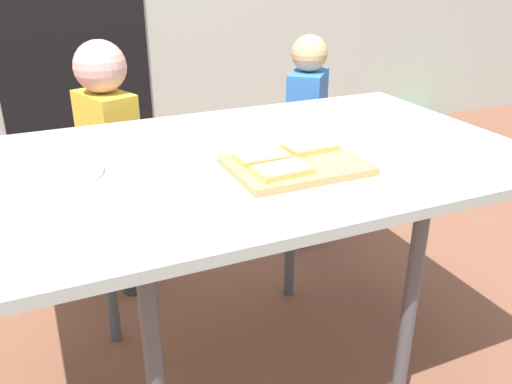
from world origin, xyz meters
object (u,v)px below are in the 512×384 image
object	(u,v)px
child_left	(110,153)
plate_white_left	(57,174)
pizza_slice_near_left	(282,170)
child_right	(306,132)
dining_table	(240,175)
pizza_slice_far_left	(262,157)
cutting_board	(296,165)
pizza_slice_far_right	(310,147)
garden_hose_coil	(429,123)

from	to	relation	value
child_left	plate_white_left	bearing A→B (deg)	-109.04
pizza_slice_near_left	child_right	xyz separation A→B (m)	(0.59, 0.94, -0.25)
dining_table	plate_white_left	size ratio (longest dim) A/B	7.09
dining_table	child_right	xyz separation A→B (m)	(0.62, 0.74, -0.17)
pizza_slice_far_left	cutting_board	bearing A→B (deg)	-32.53
pizza_slice_far_right	child_right	world-z (taller)	child_right
pizza_slice_far_right	pizza_slice_far_left	size ratio (longest dim) A/B	1.03
pizza_slice_near_left	pizza_slice_far_left	size ratio (longest dim) A/B	1.03
cutting_board	dining_table	bearing A→B (deg)	124.09
cutting_board	child_right	xyz separation A→B (m)	(0.53, 0.88, -0.24)
garden_hose_coil	pizza_slice_near_left	bearing A→B (deg)	-138.16
pizza_slice_far_right	garden_hose_coil	world-z (taller)	pizza_slice_far_right
plate_white_left	pizza_slice_far_left	bearing A→B (deg)	-17.24
pizza_slice_far_right	child_right	bearing A→B (deg)	61.13
child_left	garden_hose_coil	distance (m)	3.03
pizza_slice_far_left	garden_hose_coil	world-z (taller)	pizza_slice_far_left
pizza_slice_far_right	pizza_slice_near_left	world-z (taller)	same
child_left	garden_hose_coil	size ratio (longest dim) A/B	2.47
dining_table	cutting_board	xyz separation A→B (m)	(0.10, -0.14, 0.06)
pizza_slice_far_right	pizza_slice_near_left	distance (m)	0.19
dining_table	pizza_slice_far_left	xyz separation A→B (m)	(0.02, -0.10, 0.08)
dining_table	child_left	xyz separation A→B (m)	(-0.25, 0.69, -0.13)
cutting_board	pizza_slice_far_left	bearing A→B (deg)	147.47
pizza_slice_near_left	plate_white_left	size ratio (longest dim) A/B	0.62
cutting_board	plate_white_left	distance (m)	0.60
pizza_slice_far_right	plate_white_left	distance (m)	0.65
dining_table	child_right	bearing A→B (deg)	49.90
pizza_slice_far_right	pizza_slice_far_left	xyz separation A→B (m)	(-0.15, -0.02, 0.00)
pizza_slice_far_left	child_right	distance (m)	1.06
plate_white_left	child_left	bearing A→B (deg)	70.96
dining_table	cutting_board	size ratio (longest dim) A/B	4.72
pizza_slice_near_left	child_right	world-z (taller)	child_right
child_right	cutting_board	bearing A→B (deg)	-120.82
pizza_slice_far_right	pizza_slice_far_left	world-z (taller)	same
dining_table	pizza_slice_far_left	bearing A→B (deg)	-76.61
pizza_slice_far_right	child_right	distance (m)	0.97
cutting_board	pizza_slice_far_right	world-z (taller)	pizza_slice_far_right
cutting_board	pizza_slice_far_left	size ratio (longest dim) A/B	2.49
dining_table	child_right	distance (m)	0.98
cutting_board	child_right	world-z (taller)	child_right
cutting_board	child_left	distance (m)	0.92
pizza_slice_far_left	plate_white_left	distance (m)	0.51
pizza_slice_far_right	child_left	distance (m)	0.90
pizza_slice_far_left	pizza_slice_near_left	bearing A→B (deg)	-86.31
pizza_slice_far_left	child_right	bearing A→B (deg)	54.30
child_right	pizza_slice_far_left	bearing A→B (deg)	-125.70
dining_table	pizza_slice_near_left	size ratio (longest dim) A/B	11.37
dining_table	garden_hose_coil	world-z (taller)	dining_table
pizza_slice_far_left	child_right	xyz separation A→B (m)	(0.60, 0.84, -0.25)
dining_table	pizza_slice_near_left	bearing A→B (deg)	-81.58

